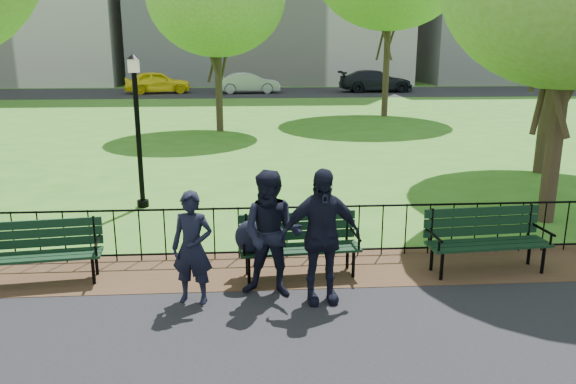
{
  "coord_description": "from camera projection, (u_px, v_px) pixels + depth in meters",
  "views": [
    {
      "loc": [
        0.01,
        -6.78,
        3.47
      ],
      "look_at": [
        0.58,
        1.5,
        1.27
      ],
      "focal_mm": 35.0,
      "sensor_mm": 36.0,
      "label": 1
    }
  ],
  "objects": [
    {
      "name": "ground",
      "position": [
        252.0,
        314.0,
        7.43
      ],
      "size": [
        120.0,
        120.0,
        0.0
      ],
      "primitive_type": "plane",
      "color": "#346B1C"
    },
    {
      "name": "dirt_strip",
      "position": [
        251.0,
        269.0,
        8.87
      ],
      "size": [
        60.0,
        1.6,
        0.01
      ],
      "primitive_type": "cube",
      "color": "#382417",
      "rests_on": "ground"
    },
    {
      "name": "far_street",
      "position": [
        249.0,
        92.0,
        41.18
      ],
      "size": [
        70.0,
        9.0,
        0.01
      ],
      "primitive_type": "cube",
      "color": "black",
      "rests_on": "ground"
    },
    {
      "name": "iron_fence",
      "position": [
        251.0,
        230.0,
        9.23
      ],
      "size": [
        24.06,
        0.06,
        1.0
      ],
      "color": "black",
      "rests_on": "ground"
    },
    {
      "name": "park_bench_main",
      "position": [
        276.0,
        237.0,
        8.42
      ],
      "size": [
        1.92,
        0.71,
        1.04
      ],
      "rotation": [
        0.0,
        0.0,
        0.08
      ],
      "color": "black",
      "rests_on": "ground"
    },
    {
      "name": "park_bench_left_a",
      "position": [
        40.0,
        245.0,
        8.32
      ],
      "size": [
        1.83,
        0.77,
        1.01
      ],
      "rotation": [
        0.0,
        0.0,
        0.12
      ],
      "color": "black",
      "rests_on": "ground"
    },
    {
      "name": "park_bench_right_a",
      "position": [
        486.0,
        233.0,
        8.73
      ],
      "size": [
        1.94,
        0.74,
        1.08
      ],
      "rotation": [
        0.0,
        0.0,
        0.08
      ],
      "color": "black",
      "rests_on": "ground"
    },
    {
      "name": "lamppost",
      "position": [
        138.0,
        126.0,
        11.89
      ],
      "size": [
        0.29,
        0.29,
        3.27
      ],
      "color": "black",
      "rests_on": "ground"
    },
    {
      "name": "person_left",
      "position": [
        192.0,
        248.0,
        7.59
      ],
      "size": [
        0.64,
        0.49,
        1.57
      ],
      "primitive_type": "imported",
      "rotation": [
        0.0,
        0.0,
        -0.22
      ],
      "color": "black",
      "rests_on": "asphalt_path"
    },
    {
      "name": "person_mid",
      "position": [
        272.0,
        234.0,
        7.77
      ],
      "size": [
        0.96,
        0.65,
        1.81
      ],
      "primitive_type": "imported",
      "rotation": [
        0.0,
        0.0,
        -0.24
      ],
      "color": "black",
      "rests_on": "asphalt_path"
    },
    {
      "name": "person_right",
      "position": [
        321.0,
        236.0,
        7.58
      ],
      "size": [
        1.15,
        0.58,
        1.88
      ],
      "primitive_type": "imported",
      "rotation": [
        0.0,
        0.0,
        0.12
      ],
      "color": "black",
      "rests_on": "asphalt_path"
    },
    {
      "name": "taxi",
      "position": [
        157.0,
        82.0,
        40.26
      ],
      "size": [
        4.96,
        2.83,
        1.59
      ],
      "primitive_type": "imported",
      "rotation": [
        0.0,
        0.0,
        1.79
      ],
      "color": "yellow",
      "rests_on": "far_street"
    },
    {
      "name": "sedan_silver",
      "position": [
        248.0,
        83.0,
        40.33
      ],
      "size": [
        4.61,
        1.96,
        1.48
      ],
      "primitive_type": "imported",
      "rotation": [
        0.0,
        0.0,
        1.66
      ],
      "color": "#9DA1A5",
      "rests_on": "far_street"
    },
    {
      "name": "sedan_dark",
      "position": [
        376.0,
        81.0,
        41.5
      ],
      "size": [
        5.47,
        2.29,
        1.58
      ],
      "primitive_type": "imported",
      "rotation": [
        0.0,
        0.0,
        1.59
      ],
      "color": "black",
      "rests_on": "far_street"
    }
  ]
}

